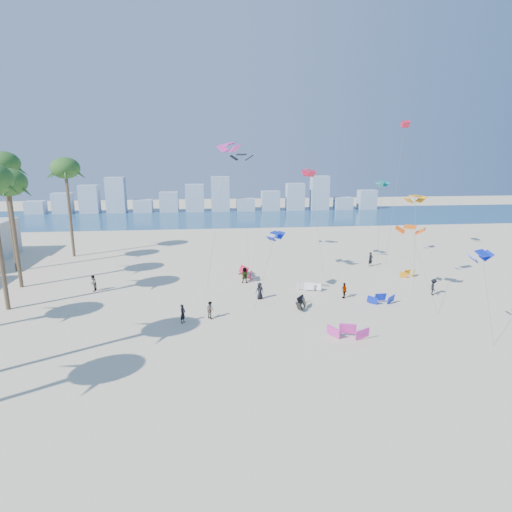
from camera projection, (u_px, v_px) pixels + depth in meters
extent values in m
plane|color=beige|center=(236.00, 388.00, 26.77)|extent=(220.00, 220.00, 0.00)
plane|color=navy|center=(216.00, 217.00, 96.32)|extent=(220.00, 220.00, 0.00)
imported|color=black|center=(183.00, 314.00, 36.77)|extent=(0.64, 0.72, 1.66)
imported|color=gray|center=(210.00, 310.00, 37.79)|extent=(0.93, 0.96, 1.56)
imported|color=black|center=(260.00, 291.00, 42.70)|extent=(0.94, 0.75, 1.68)
imported|color=gray|center=(344.00, 290.00, 43.04)|extent=(0.56, 0.98, 1.58)
imported|color=black|center=(433.00, 287.00, 43.91)|extent=(0.99, 1.25, 1.70)
imported|color=gray|center=(245.00, 275.00, 47.98)|extent=(1.72, 0.83, 1.78)
imported|color=black|center=(371.00, 259.00, 54.88)|extent=(0.79, 0.69, 1.84)
imported|color=gray|center=(93.00, 283.00, 45.10)|extent=(0.72, 0.88, 1.71)
cylinder|color=#595959|center=(265.00, 270.00, 40.98)|extent=(2.52, 3.38, 6.60)
cylinder|color=#595959|center=(317.00, 223.00, 50.65)|extent=(1.25, 4.28, 12.19)
cylinder|color=#595959|center=(415.00, 245.00, 44.83)|extent=(1.02, 3.48, 9.74)
cylinder|color=#595959|center=(217.00, 222.00, 42.69)|extent=(2.70, 3.88, 15.04)
cylinder|color=#595959|center=(380.00, 224.00, 55.55)|extent=(1.69, 3.86, 10.46)
cylinder|color=#595959|center=(423.00, 269.00, 40.66)|extent=(0.54, 5.80, 7.05)
cylinder|color=#595959|center=(245.00, 209.00, 56.14)|extent=(0.49, 5.18, 13.92)
cylinder|color=#595959|center=(488.00, 299.00, 32.98)|extent=(0.19, 2.50, 6.63)
cylinder|color=#595959|center=(395.00, 194.00, 55.08)|extent=(2.45, 2.86, 18.00)
cylinder|color=brown|center=(15.00, 236.00, 45.37)|extent=(0.40, 0.40, 11.22)
ellipsoid|color=#2B581F|center=(8.00, 182.00, 44.04)|extent=(3.80, 3.80, 2.85)
cylinder|color=brown|center=(10.00, 219.00, 51.58)|extent=(0.40, 0.40, 12.93)
ellipsoid|color=#2B581F|center=(3.00, 164.00, 50.05)|extent=(3.80, 3.80, 2.85)
cylinder|color=brown|center=(70.00, 213.00, 58.93)|extent=(0.40, 0.40, 12.16)
ellipsoid|color=#2B581F|center=(65.00, 168.00, 57.49)|extent=(3.80, 3.80, 2.85)
cube|color=#9EADBF|center=(36.00, 207.00, 101.21)|extent=(4.40, 3.00, 3.00)
cube|color=#9EADBF|center=(63.00, 203.00, 101.65)|extent=(4.40, 3.00, 4.80)
cube|color=#9EADBF|center=(89.00, 199.00, 102.09)|extent=(4.40, 3.00, 6.60)
cube|color=#9EADBF|center=(116.00, 195.00, 102.52)|extent=(4.40, 3.00, 8.40)
cube|color=#9EADBF|center=(143.00, 206.00, 103.82)|extent=(4.40, 3.00, 3.00)
cube|color=#9EADBF|center=(169.00, 202.00, 104.25)|extent=(4.40, 3.00, 4.80)
cube|color=#9EADBF|center=(195.00, 198.00, 104.69)|extent=(4.40, 3.00, 6.60)
cube|color=#9EADBF|center=(220.00, 194.00, 105.13)|extent=(4.40, 3.00, 8.40)
cube|color=#9EADBF|center=(246.00, 205.00, 106.42)|extent=(4.40, 3.00, 3.00)
cube|color=#9EADBF|center=(270.00, 201.00, 106.86)|extent=(4.40, 3.00, 4.80)
cube|color=#9EADBF|center=(295.00, 197.00, 107.30)|extent=(4.40, 3.00, 6.60)
cube|color=#9EADBF|center=(320.00, 193.00, 107.74)|extent=(4.40, 3.00, 8.40)
cube|color=#9EADBF|center=(343.00, 203.00, 109.03)|extent=(4.40, 3.00, 3.00)
cube|color=#9EADBF|center=(367.00, 199.00, 109.47)|extent=(4.40, 3.00, 4.80)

